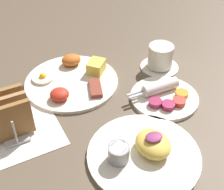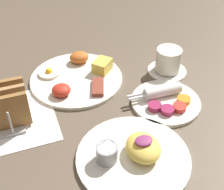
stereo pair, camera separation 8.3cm
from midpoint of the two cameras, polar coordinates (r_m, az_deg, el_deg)
The scene contains 7 objects.
ground_plane at distance 0.80m, azimuth 0.84°, elevation -5.10°, with size 3.00×3.00×0.00m, color brown.
napkin_flat at distance 0.83m, azimuth -15.20°, elevation -4.63°, with size 0.22×0.22×0.00m.
plate_breakfast at distance 0.93m, azimuth -3.82°, elevation 3.32°, with size 0.27×0.27×0.05m.
plate_condiments at distance 0.86m, azimuth 12.51°, elevation -1.05°, with size 0.20×0.19×0.04m.
plate_foreground at distance 0.71m, azimuth 7.31°, elevation -10.88°, with size 0.26×0.26×0.06m.
toast_rack at distance 0.79m, azimuth -15.80°, elevation -2.04°, with size 0.10×0.12×0.10m.
coffee_cup at distance 0.97m, azimuth 12.66°, elevation 5.90°, with size 0.12×0.12×0.08m.
Camera 2 is at (-0.17, -0.54, 0.56)m, focal length 50.00 mm.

